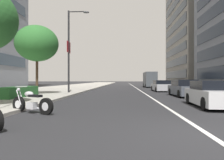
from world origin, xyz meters
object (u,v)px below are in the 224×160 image
delivery_van_ahead (150,79)px  street_tree_near_plaza_corner (37,44)px  car_mid_block_traffic (212,94)px  car_lead_in_lane (161,86)px  motorcycle_mid_row (32,103)px  car_far_down_avenue (184,88)px  street_lamp_with_banners (72,44)px

delivery_van_ahead → street_tree_near_plaza_corner: bearing=149.5°
car_mid_block_traffic → car_lead_in_lane: bearing=2.7°
motorcycle_mid_row → car_lead_in_lane: size_ratio=0.46×
car_far_down_avenue → delivery_van_ahead: bearing=0.0°
motorcycle_mid_row → car_lead_in_lane: (17.15, -8.45, 0.22)m
car_far_down_avenue → delivery_van_ahead: size_ratio=0.77×
car_mid_block_traffic → delivery_van_ahead: size_ratio=0.71×
motorcycle_mid_row → car_mid_block_traffic: 8.79m
delivery_van_ahead → car_far_down_avenue: bearing=-179.8°
car_far_down_avenue → street_lamp_with_banners: 11.50m
car_far_down_avenue → street_tree_near_plaza_corner: street_tree_near_plaza_corner is taller
street_lamp_with_banners → car_mid_block_traffic: bearing=-133.7°
motorcycle_mid_row → street_tree_near_plaza_corner: street_tree_near_plaza_corner is taller
delivery_van_ahead → street_tree_near_plaza_corner: street_tree_near_plaza_corner is taller
delivery_van_ahead → street_lamp_with_banners: street_lamp_with_banners is taller
car_mid_block_traffic → street_tree_near_plaza_corner: bearing=64.0°
car_lead_in_lane → motorcycle_mid_row: bearing=152.7°
street_lamp_with_banners → street_tree_near_plaza_corner: bearing=137.7°
car_mid_block_traffic → street_lamp_with_banners: size_ratio=0.51×
car_far_down_avenue → car_lead_in_lane: 7.76m
street_tree_near_plaza_corner → motorcycle_mid_row: bearing=-157.7°
car_lead_in_lane → street_tree_near_plaza_corner: size_ratio=0.77×
car_far_down_avenue → delivery_van_ahead: delivery_van_ahead is taller
car_mid_block_traffic → street_lamp_with_banners: 14.24m
car_lead_in_lane → street_lamp_with_banners: (-5.27, 9.83, 4.38)m
delivery_van_ahead → street_lamp_with_banners: bearing=151.5°
car_far_down_avenue → car_lead_in_lane: bearing=3.3°
car_far_down_avenue → car_lead_in_lane: size_ratio=0.98×
car_far_down_avenue → street_tree_near_plaza_corner: size_ratio=0.76×
car_far_down_avenue → street_lamp_with_banners: bearing=76.1°
street_lamp_with_banners → street_tree_near_plaza_corner: street_lamp_with_banners is taller
motorcycle_mid_row → car_far_down_avenue: car_far_down_avenue is taller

